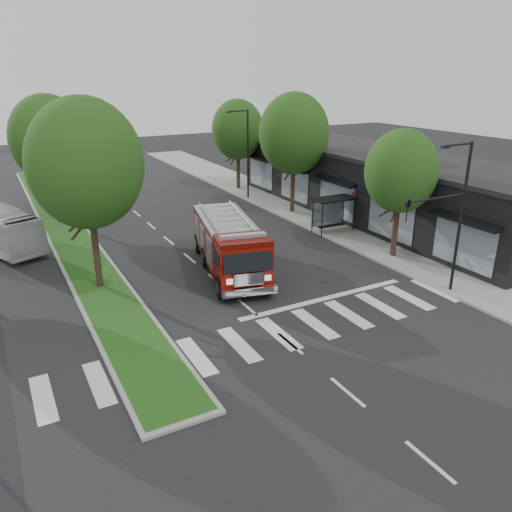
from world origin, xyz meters
The scene contains 13 objects.
ground centered at (0.00, 0.00, 0.00)m, with size 140.00×140.00×0.00m, color black.
sidewalk_right centered at (12.50, 10.00, 0.07)m, with size 5.00×80.00×0.15m, color gray.
median centered at (-6.00, 18.00, 0.08)m, with size 3.00×50.00×0.15m.
storefront_row centered at (17.00, 10.00, 2.50)m, with size 8.00×30.00×5.00m, color black.
bus_shelter centered at (11.20, 8.15, 2.04)m, with size 3.20×1.60×2.61m.
tree_right_near centered at (11.50, 2.00, 5.51)m, with size 4.40×4.40×8.05m.
tree_right_mid centered at (11.50, 14.00, 6.49)m, with size 5.60×5.60×9.72m.
tree_right_far centered at (11.50, 24.00, 5.84)m, with size 5.00×5.00×8.73m.
tree_median_near centered at (-6.00, 6.00, 6.81)m, with size 5.80×5.80×10.16m.
tree_median_far centered at (-6.00, 20.00, 6.49)m, with size 5.60×5.60×9.72m.
streetlight_right_near centered at (9.61, -3.50, 4.67)m, with size 4.08×0.22×8.00m.
streetlight_right_far centered at (10.35, 20.00, 4.48)m, with size 2.11×0.20×8.00m.
fire_engine centered at (1.39, 4.97, 1.59)m, with size 4.95×9.98×3.32m.
Camera 1 is at (-10.42, -20.07, 11.24)m, focal length 35.00 mm.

